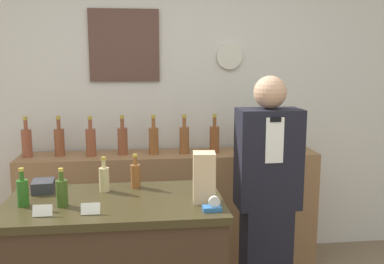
{
  "coord_description": "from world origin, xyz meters",
  "views": [
    {
      "loc": [
        -0.16,
        -1.62,
        1.7
      ],
      "look_at": [
        0.16,
        1.15,
        1.22
      ],
      "focal_mm": 40.0,
      "sensor_mm": 36.0,
      "label": 1
    }
  ],
  "objects_px": {
    "shopkeeper": "(267,198)",
    "paper_bag": "(204,177)",
    "potted_plant": "(270,129)",
    "tape_dispenser": "(213,206)"
  },
  "relations": [
    {
      "from": "tape_dispenser",
      "to": "paper_bag",
      "type": "bearing_deg",
      "value": 100.34
    },
    {
      "from": "paper_bag",
      "to": "shopkeeper",
      "type": "bearing_deg",
      "value": 46.73
    },
    {
      "from": "shopkeeper",
      "to": "paper_bag",
      "type": "xyz_separation_m",
      "value": [
        -0.5,
        -0.53,
        0.31
      ]
    },
    {
      "from": "shopkeeper",
      "to": "tape_dispenser",
      "type": "distance_m",
      "value": 0.83
    },
    {
      "from": "potted_plant",
      "to": "shopkeeper",
      "type": "bearing_deg",
      "value": -107.46
    },
    {
      "from": "potted_plant",
      "to": "paper_bag",
      "type": "xyz_separation_m",
      "value": [
        -0.73,
        -1.28,
        -0.03
      ]
    },
    {
      "from": "shopkeeper",
      "to": "potted_plant",
      "type": "height_order",
      "value": "shopkeeper"
    },
    {
      "from": "potted_plant",
      "to": "tape_dispenser",
      "type": "distance_m",
      "value": 1.59
    },
    {
      "from": "potted_plant",
      "to": "paper_bag",
      "type": "bearing_deg",
      "value": -119.77
    },
    {
      "from": "shopkeeper",
      "to": "paper_bag",
      "type": "relative_size",
      "value": 6.11
    }
  ]
}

